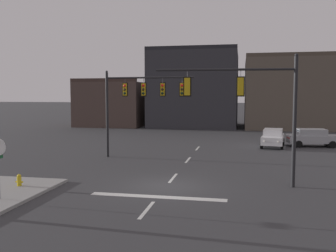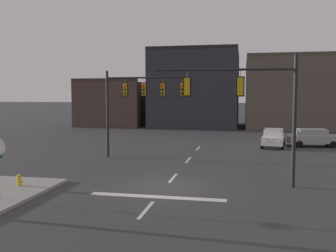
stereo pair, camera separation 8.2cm
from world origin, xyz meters
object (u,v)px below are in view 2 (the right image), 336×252
at_px(signal_mast_far_side, 137,97).
at_px(car_lot_middle, 273,137).
at_px(signal_mast_near_side, 253,100).
at_px(fire_hydrant, 19,182).
at_px(car_lot_nearside, 313,137).

relative_size(signal_mast_far_side, car_lot_middle, 1.45).
distance_m(signal_mast_far_side, car_lot_middle, 13.72).
relative_size(signal_mast_near_side, car_lot_middle, 1.55).
distance_m(signal_mast_near_side, car_lot_middle, 15.81).
bearing_deg(fire_hydrant, car_lot_nearside, 47.74).
relative_size(car_lot_nearside, car_lot_middle, 0.99).
height_order(car_lot_middle, fire_hydrant, car_lot_middle).
bearing_deg(signal_mast_far_side, signal_mast_near_side, -41.10).
bearing_deg(fire_hydrant, car_lot_middle, 52.87).
xyz_separation_m(signal_mast_near_side, fire_hydrant, (-11.48, -2.89, -4.14)).
xyz_separation_m(signal_mast_near_side, car_lot_nearside, (5.80, 16.12, -3.61)).
height_order(car_lot_nearside, car_lot_middle, same).
bearing_deg(car_lot_nearside, fire_hydrant, -132.26).
xyz_separation_m(signal_mast_far_side, fire_hydrant, (-3.27, -10.05, -4.25)).
distance_m(car_lot_nearside, fire_hydrant, 25.69).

